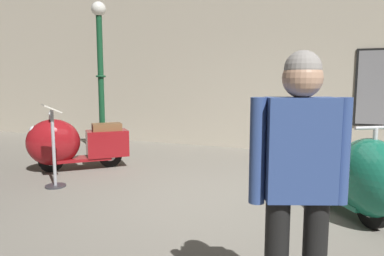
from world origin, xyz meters
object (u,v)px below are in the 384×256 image
Objects in this scene: visitor_0 at (299,176)px; scooter_1 at (353,174)px; info_stanchion at (54,153)px; scooter_0 at (71,143)px; lamppost at (101,76)px.

scooter_1 is at bearing -31.06° from visitor_0.
visitor_0 reaches higher than info_stanchion.
scooter_1 is at bearing 5.27° from info_stanchion.
scooter_0 is 0.90× the size of scooter_1.
scooter_0 is at bearing 117.48° from info_stanchion.
scooter_1 is 1.03× the size of visitor_0.
scooter_1 is (4.22, -0.51, 0.02)m from scooter_0.
lamppost reaches higher than scooter_1.
info_stanchion is at bearing 74.46° from scooter_0.
lamppost reaches higher than visitor_0.
info_stanchion is (0.63, -1.98, -1.08)m from lamppost.
scooter_1 is 1.44× the size of info_stanchion.
visitor_0 is at bearing -43.91° from scooter_1.
lamppost is 1.82× the size of visitor_0.
scooter_1 is 4.82m from lamppost.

